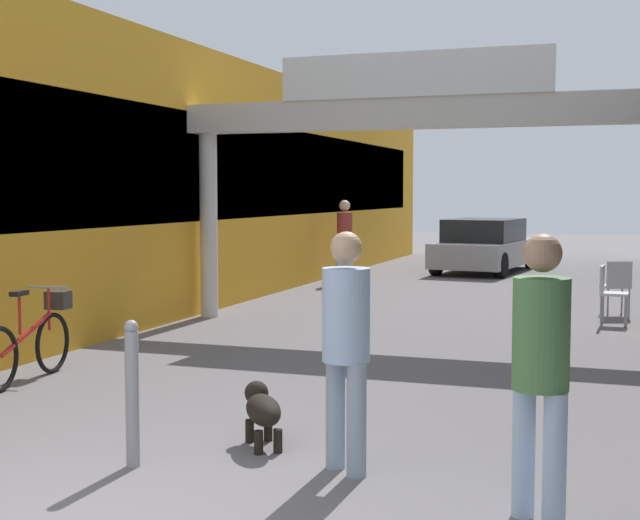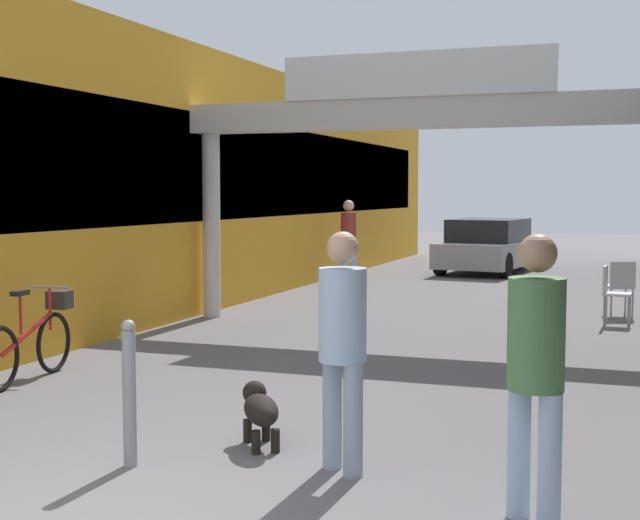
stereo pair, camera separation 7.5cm
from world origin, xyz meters
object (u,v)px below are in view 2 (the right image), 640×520
at_px(pedestrian_carrying_crate, 349,235).
at_px(parked_car_silver, 490,246).
at_px(bicycle_red_third, 34,339).
at_px(bollard_post_metal, 129,392).
at_px(dog_on_leash, 260,409).
at_px(pedestrian_companion, 536,358).
at_px(pedestrian_with_dog, 343,335).
at_px(cafe_chair_aluminium_nearer, 612,289).
at_px(cafe_chair_aluminium_farther, 621,283).

relative_size(pedestrian_carrying_crate, parked_car_silver, 0.43).
bearing_deg(parked_car_silver, bicycle_red_third, -99.92).
bearing_deg(bicycle_red_third, bollard_post_metal, -41.32).
xyz_separation_m(dog_on_leash, bollard_post_metal, (-0.68, -0.80, 0.25)).
height_order(pedestrian_companion, pedestrian_carrying_crate, pedestrian_carrying_crate).
xyz_separation_m(pedestrian_with_dog, pedestrian_carrying_crate, (-4.03, 12.67, 0.07)).
height_order(pedestrian_with_dog, pedestrian_companion, pedestrian_companion).
bearing_deg(cafe_chair_aluminium_nearer, pedestrian_carrying_crate, 140.64).
xyz_separation_m(pedestrian_with_dog, cafe_chair_aluminium_farther, (1.71, 9.11, -0.44)).
bearing_deg(pedestrian_companion, bollard_post_metal, 176.94).
bearing_deg(parked_car_silver, pedestrian_carrying_crate, -123.97).
xyz_separation_m(bicycle_red_third, cafe_chair_aluminium_nearer, (5.66, 6.18, 0.10)).
relative_size(cafe_chair_aluminium_nearer, cafe_chair_aluminium_farther, 1.00).
height_order(pedestrian_with_dog, pedestrian_carrying_crate, pedestrian_carrying_crate).
xyz_separation_m(pedestrian_with_dog, bicycle_red_third, (-4.06, 1.87, -0.55)).
bearing_deg(cafe_chair_aluminium_nearer, bicycle_red_third, -132.49).
xyz_separation_m(pedestrian_companion, pedestrian_carrying_crate, (-5.42, 13.21, 0.05)).
bearing_deg(parked_car_silver, bollard_post_metal, -89.92).
xyz_separation_m(bollard_post_metal, cafe_chair_aluminium_nearer, (3.10, 8.44, -0.01)).
xyz_separation_m(pedestrian_carrying_crate, cafe_chair_aluminium_nearer, (5.63, -4.62, -0.51)).
distance_m(pedestrian_with_dog, cafe_chair_aluminium_farther, 9.28).
height_order(pedestrian_carrying_crate, parked_car_silver, pedestrian_carrying_crate).
height_order(pedestrian_with_dog, cafe_chair_aluminium_nearer, pedestrian_with_dog).
bearing_deg(parked_car_silver, dog_on_leash, -87.49).
bearing_deg(pedestrian_with_dog, pedestrian_carrying_crate, 107.64).
height_order(bollard_post_metal, parked_car_silver, parked_car_silver).
bearing_deg(pedestrian_with_dog, pedestrian_companion, -21.23).
relative_size(pedestrian_companion, parked_car_silver, 0.42).
xyz_separation_m(cafe_chair_aluminium_nearer, cafe_chair_aluminium_farther, (0.10, 1.06, 0.00)).
height_order(cafe_chair_aluminium_nearer, cafe_chair_aluminium_farther, same).
bearing_deg(parked_car_silver, cafe_chair_aluminium_farther, -66.10).
relative_size(bicycle_red_third, cafe_chair_aluminium_nearer, 1.89).
bearing_deg(parked_car_silver, cafe_chair_aluminium_nearer, -69.46).
relative_size(pedestrian_with_dog, bollard_post_metal, 1.60).
distance_m(pedestrian_companion, bicycle_red_third, 5.98).
height_order(pedestrian_with_dog, cafe_chair_aluminium_farther, pedestrian_with_dog).
bearing_deg(cafe_chair_aluminium_farther, parked_car_silver, 113.90).
relative_size(pedestrian_with_dog, cafe_chair_aluminium_nearer, 1.93).
distance_m(bollard_post_metal, cafe_chair_aluminium_nearer, 8.99).
bearing_deg(cafe_chair_aluminium_nearer, parked_car_silver, 110.54).
height_order(pedestrian_companion, bollard_post_metal, pedestrian_companion).
bearing_deg(cafe_chair_aluminium_nearer, bollard_post_metal, -110.20).
relative_size(pedestrian_companion, dog_on_leash, 2.68).
height_order(pedestrian_companion, dog_on_leash, pedestrian_companion).
relative_size(dog_on_leash, cafe_chair_aluminium_farther, 0.73).
bearing_deg(cafe_chair_aluminium_farther, pedestrian_companion, -91.89).
bearing_deg(cafe_chair_aluminium_nearer, dog_on_leash, -107.62).
height_order(dog_on_leash, bicycle_red_third, bicycle_red_third).
bearing_deg(bollard_post_metal, dog_on_leash, 49.78).
bearing_deg(parked_car_silver, pedestrian_companion, -80.25).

